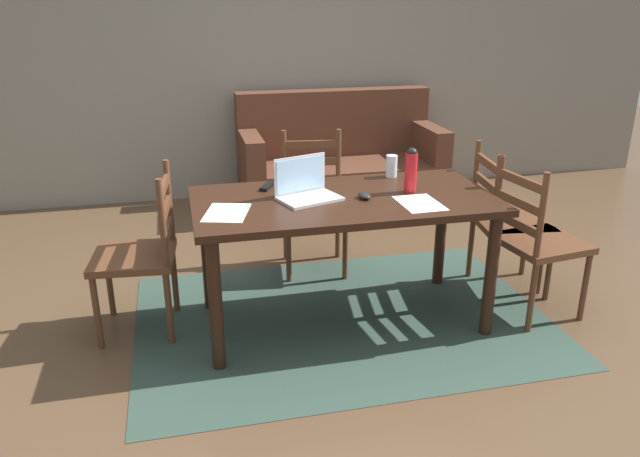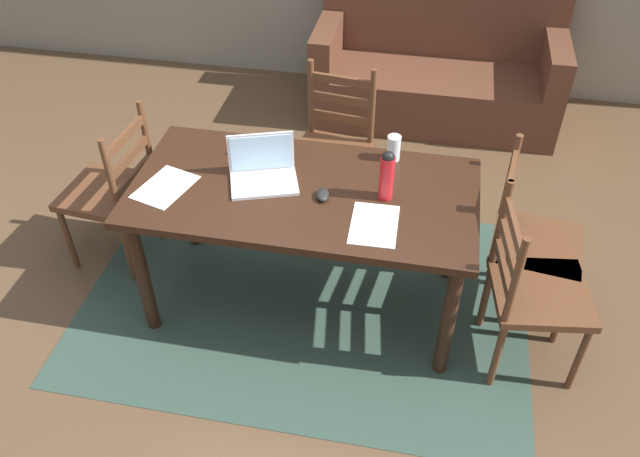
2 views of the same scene
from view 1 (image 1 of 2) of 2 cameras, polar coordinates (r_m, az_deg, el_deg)
name	(u,v)px [view 1 (image 1 of 2)]	position (r m, az deg, el deg)	size (l,w,h in m)	color
ground_plane	(342,319)	(3.74, 2.07, -8.35)	(14.00, 14.00, 0.00)	brown
area_rug	(342,319)	(3.74, 2.07, -8.31)	(2.40, 1.69, 0.01)	#2D4238
wall_back	(268,49)	(5.88, -4.85, 16.17)	(8.00, 0.12, 2.70)	gray
dining_table	(344,214)	(3.46, 2.21, 1.34)	(1.67, 0.84, 0.77)	black
chair_far_head	(314,205)	(4.25, -0.59, 2.21)	(0.49, 0.49, 0.95)	#56331E
chair_left_far	(141,255)	(3.58, -16.19, -2.34)	(0.48, 0.48, 0.95)	#56331E
chair_right_far	(506,222)	(4.11, 16.81, 0.58)	(0.50, 0.50, 0.95)	#56331E
chair_right_near	(536,242)	(3.83, 19.32, -1.18)	(0.50, 0.50, 0.95)	#56331E
couch	(339,164)	(5.70, 1.76, 5.93)	(1.80, 0.80, 1.00)	#512D1E
laptop	(305,188)	(3.40, -1.35, 3.75)	(0.37, 0.31, 0.23)	silver
water_bottle	(411,169)	(3.52, 8.39, 5.43)	(0.07, 0.07, 0.26)	red
drinking_glass	(392,166)	(3.83, 6.62, 5.74)	(0.07, 0.07, 0.13)	silver
computer_mouse	(364,196)	(3.41, 4.10, 3.03)	(0.06, 0.10, 0.03)	black
tv_remote	(268,186)	(3.62, -4.83, 3.94)	(0.04, 0.17, 0.02)	black
paper_stack_left	(227,213)	(3.22, -8.61, 1.44)	(0.21, 0.30, 0.00)	white
paper_stack_right	(420,203)	(3.37, 9.18, 2.30)	(0.21, 0.30, 0.00)	white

